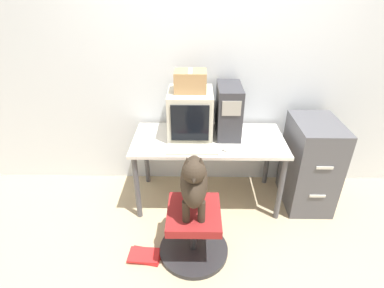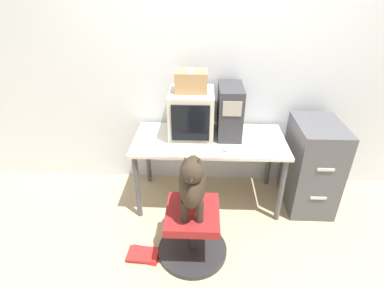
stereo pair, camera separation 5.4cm
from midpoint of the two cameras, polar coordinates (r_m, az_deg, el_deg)
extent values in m
plane|color=tan|center=(2.95, 2.48, -14.26)|extent=(12.00, 12.00, 0.00)
cube|color=silver|center=(2.96, 2.70, 14.96)|extent=(8.00, 0.05, 2.60)
cube|color=silver|center=(2.81, 2.63, 0.77)|extent=(1.41, 0.67, 0.03)
cylinder|color=#4C4C51|center=(2.82, -10.97, -8.21)|extent=(0.05, 0.05, 0.68)
cylinder|color=#4C4C51|center=(2.87, 15.99, -8.29)|extent=(0.05, 0.05, 0.68)
cylinder|color=#4C4C51|center=(3.28, -9.18, -2.20)|extent=(0.05, 0.05, 0.68)
cylinder|color=#4C4C51|center=(3.32, 13.78, -2.34)|extent=(0.05, 0.05, 0.68)
cube|color=beige|center=(2.80, -0.86, 5.88)|extent=(0.41, 0.43, 0.43)
cube|color=black|center=(2.60, -1.00, 3.95)|extent=(0.33, 0.01, 0.33)
cube|color=#333338|center=(2.81, 6.43, 6.35)|extent=(0.22, 0.41, 0.48)
cube|color=#9E998E|center=(2.58, 6.95, 6.73)|extent=(0.16, 0.01, 0.13)
cube|color=beige|center=(2.60, -0.51, -1.08)|extent=(0.44, 0.17, 0.02)
cube|color=beige|center=(2.59, -0.51, -0.81)|extent=(0.41, 0.14, 0.00)
ellipsoid|color=silver|center=(2.61, 5.92, -0.93)|extent=(0.06, 0.05, 0.04)
cylinder|color=#262628|center=(2.68, -0.29, -19.42)|extent=(0.57, 0.57, 0.04)
cylinder|color=#262628|center=(2.54, -0.30, -16.59)|extent=(0.05, 0.05, 0.34)
cube|color=maroon|center=(2.40, -0.31, -13.18)|extent=(0.41, 0.45, 0.07)
ellipsoid|color=#33281E|center=(2.22, -0.32, -7.04)|extent=(0.20, 0.48, 0.33)
cylinder|color=#33281E|center=(2.23, -1.85, -12.66)|extent=(0.06, 0.06, 0.18)
cylinder|color=#33281E|center=(2.23, 1.09, -12.69)|extent=(0.06, 0.06, 0.18)
sphere|color=#33281E|center=(2.01, -0.41, -5.25)|extent=(0.17, 0.17, 0.17)
cone|color=black|center=(1.96, -0.46, -6.80)|extent=(0.08, 0.08, 0.08)
cone|color=#33281E|center=(1.98, -1.75, -3.41)|extent=(0.06, 0.06, 0.08)
cone|color=#33281E|center=(1.98, 0.92, -3.43)|extent=(0.06, 0.06, 0.08)
torus|color=orange|center=(2.06, -0.39, -6.35)|extent=(0.12, 0.12, 0.02)
cube|color=#4C4C51|center=(3.12, 21.06, -3.54)|extent=(0.42, 0.59, 0.88)
cube|color=beige|center=(2.81, 23.46, -4.20)|extent=(0.15, 0.01, 0.02)
cube|color=beige|center=(2.98, 22.29, -9.17)|extent=(0.15, 0.01, 0.02)
cube|color=#A87F51|center=(2.69, -0.91, 11.87)|extent=(0.28, 0.21, 0.18)
cube|color=beige|center=(2.67, -0.93, 13.78)|extent=(0.04, 0.21, 0.00)
cube|color=red|center=(2.68, -9.46, -20.29)|extent=(0.29, 0.21, 0.02)
cube|color=red|center=(2.66, -9.76, -20.16)|extent=(0.26, 0.17, 0.02)
camera|label=1|loc=(0.03, -90.62, -0.35)|focal=28.00mm
camera|label=2|loc=(0.03, 89.38, 0.35)|focal=28.00mm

